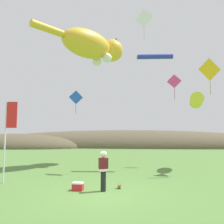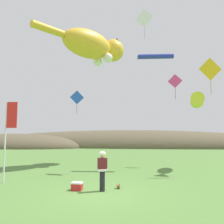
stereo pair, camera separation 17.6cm
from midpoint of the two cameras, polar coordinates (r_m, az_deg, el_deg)
ground_plane at (r=10.05m, az=-2.94°, el=-20.56°), size 120.00×120.00×0.00m
distant_hill_ridge at (r=39.09m, az=-3.08°, el=-9.07°), size 62.24×13.40×5.91m
festival_attendant at (r=10.24m, az=-2.79°, el=-14.81°), size 0.49×0.41×1.77m
kite_spool at (r=10.83m, az=1.40°, el=-18.79°), size 0.13×0.24×0.24m
picnic_cooler at (r=10.65m, az=-9.40°, el=-18.61°), size 0.51×0.36×0.36m
festival_banner_pole at (r=12.91m, az=-25.85°, el=-3.93°), size 0.66×0.08×4.32m
kite_giant_cat at (r=19.29m, az=-5.26°, el=16.73°), size 6.12×7.02×2.62m
kite_fish_windsock at (r=17.04m, az=20.87°, el=2.60°), size 1.65×3.41×1.01m
kite_tube_streamer at (r=17.39m, az=10.64°, el=14.03°), size 2.77×0.55×0.44m
kite_diamond_white at (r=17.76m, az=8.03°, el=23.04°), size 1.33×0.50×2.31m
kite_diamond_pink at (r=18.64m, az=15.67°, el=7.69°), size 1.13×0.29×2.06m
kite_diamond_gold at (r=15.79m, az=23.84°, el=10.10°), size 1.51×0.27×2.43m
kite_diamond_blue at (r=20.94m, az=-9.63°, el=3.76°), size 1.23×0.55×2.23m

